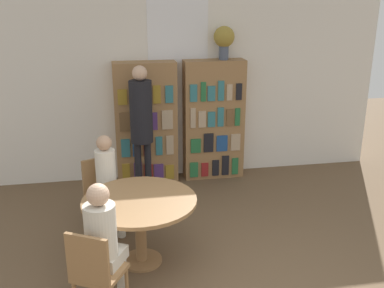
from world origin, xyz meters
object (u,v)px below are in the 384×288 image
at_px(bookshelf_right, 214,120).
at_px(seated_reader_right, 103,237).
at_px(flower_vase, 224,39).
at_px(seated_reader_left, 108,181).
at_px(chair_near_camera, 95,270).
at_px(chair_left_side, 102,191).
at_px(librarian_standing, 141,117).
at_px(reading_table, 140,210).
at_px(bookshelf_left, 146,123).

height_order(bookshelf_right, seated_reader_right, bookshelf_right).
xyz_separation_m(bookshelf_right, flower_vase, (0.14, 0.00, 1.23)).
relative_size(flower_vase, seated_reader_left, 0.39).
distance_m(chair_near_camera, chair_left_side, 1.68).
distance_m(chair_near_camera, seated_reader_right, 0.29).
height_order(seated_reader_right, librarian_standing, librarian_standing).
bearing_deg(librarian_standing, reading_table, -95.24).
relative_size(chair_near_camera, seated_reader_right, 0.71).
height_order(bookshelf_left, librarian_standing, librarian_standing).
bearing_deg(reading_table, bookshelf_right, 59.98).
bearing_deg(librarian_standing, flower_vase, 21.53).
height_order(bookshelf_right, flower_vase, flower_vase).
bearing_deg(chair_left_side, flower_vase, -167.91).
xyz_separation_m(bookshelf_left, chair_near_camera, (-0.71, -3.08, -0.42)).
bearing_deg(bookshelf_right, seated_reader_right, -119.71).
bearing_deg(seated_reader_right, bookshelf_left, 106.60).
distance_m(chair_near_camera, librarian_standing, 2.74).
height_order(flower_vase, chair_near_camera, flower_vase).
xyz_separation_m(seated_reader_left, librarian_standing, (0.48, 1.07, 0.46)).
xyz_separation_m(seated_reader_left, seated_reader_right, (-0.04, -1.36, 0.03)).
distance_m(bookshelf_left, chair_left_side, 1.61).
xyz_separation_m(chair_left_side, librarian_standing, (0.56, 0.91, 0.66)).
bearing_deg(reading_table, bookshelf_left, 83.44).
bearing_deg(bookshelf_right, chair_left_side, -140.49).
bearing_deg(seated_reader_left, bookshelf_right, -161.28).
bearing_deg(bookshelf_left, seated_reader_right, -102.08).
height_order(bookshelf_right, chair_left_side, bookshelf_right).
bearing_deg(reading_table, librarian_standing, 84.76).
bearing_deg(seated_reader_left, librarian_standing, -139.63).
relative_size(bookshelf_left, chair_left_side, 2.06).
distance_m(bookshelf_right, chair_near_camera, 3.57).
height_order(bookshelf_left, chair_left_side, bookshelf_left).
height_order(chair_left_side, librarian_standing, librarian_standing).
height_order(chair_near_camera, librarian_standing, librarian_standing).
relative_size(chair_near_camera, seated_reader_left, 0.72).
xyz_separation_m(bookshelf_left, bookshelf_right, (1.05, 0.00, 0.00)).
relative_size(reading_table, librarian_standing, 0.64).
bearing_deg(seated_reader_right, flower_vase, 86.99).
xyz_separation_m(reading_table, chair_near_camera, (-0.45, -0.83, -0.13)).
xyz_separation_m(bookshelf_right, seated_reader_right, (-1.67, -2.93, -0.19)).
relative_size(bookshelf_right, librarian_standing, 0.99).
height_order(bookshelf_right, reading_table, bookshelf_right).
bearing_deg(chair_left_side, librarian_standing, -147.20).
bearing_deg(librarian_standing, bookshelf_left, 78.91).
bearing_deg(seated_reader_left, reading_table, 90.00).
bearing_deg(seated_reader_left, chair_near_camera, 59.83).
height_order(reading_table, chair_near_camera, chair_near_camera).
relative_size(reading_table, seated_reader_left, 0.97).
bearing_deg(reading_table, chair_left_side, 115.32).
bearing_deg(seated_reader_right, chair_near_camera, -90.00).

